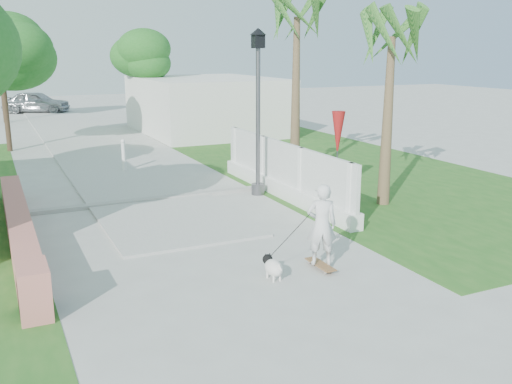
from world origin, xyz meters
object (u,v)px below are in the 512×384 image
patio_umbrella (338,134)px  parked_car (36,102)px  bollard (123,155)px  street_lamp (258,106)px  dog (273,266)px  skateboarder (317,227)px

patio_umbrella → parked_car: size_ratio=0.57×
bollard → parked_car: parked_car is taller
street_lamp → bollard: (-2.70, 4.50, -1.84)m
bollard → dog: size_ratio=1.78×
skateboarder → parked_car: 30.67m
street_lamp → parked_car: (-3.69, 25.11, -1.74)m
bollard → patio_umbrella: (4.60, -5.50, 1.10)m
parked_car → street_lamp: bearing=-147.5°
street_lamp → patio_umbrella: (1.90, -1.00, -0.74)m
skateboarder → dog: skateboarder is taller
street_lamp → skateboarder: bearing=-104.5°
bollard → patio_umbrella: patio_umbrella is taller
dog → parked_car: (-1.35, 30.65, 0.46)m
street_lamp → patio_umbrella: size_ratio=1.93×
dog → parked_car: parked_car is taller
bollard → dog: 10.05m
street_lamp → patio_umbrella: 2.27m
bollard → parked_car: bearing=92.8°
skateboarder → parked_car: (-2.27, 30.59, -0.12)m
dog → parked_car: bearing=88.7°
street_lamp → skateboarder: (-1.42, -5.48, -1.61)m
patio_umbrella → parked_car: bearing=102.1°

